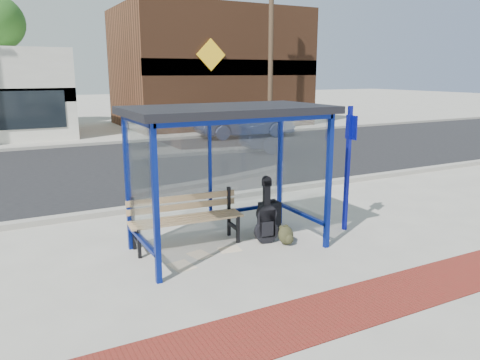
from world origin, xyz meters
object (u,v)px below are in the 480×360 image
bench (185,216)px  fire_hydrant (288,122)px  guitar_bag (266,220)px  backpack (286,236)px  parked_car (245,121)px  suitcase (270,218)px

bench → fire_hydrant: 17.13m
guitar_bag → bench: bearing=165.4°
backpack → parked_car: bearing=61.4°
bench → backpack: (1.56, -0.82, -0.36)m
bench → guitar_bag: size_ratio=1.75×
suitcase → fire_hydrant: 16.29m
suitcase → fire_hydrant: bearing=54.7°
guitar_bag → fire_hydrant: bearing=64.6°
bench → parked_car: 14.05m
bench → backpack: 1.79m
guitar_bag → parked_car: size_ratio=0.25×
bench → parked_car: parked_car is taller
guitar_bag → fire_hydrant: guitar_bag is taller
backpack → fire_hydrant: bearing=53.2°
suitcase → parked_car: size_ratio=0.15×
backpack → parked_car: size_ratio=0.08×
suitcase → backpack: (-0.05, -0.65, -0.14)m
guitar_bag → backpack: size_ratio=3.30×
parked_car → backpack: bearing=159.4°
parked_car → fire_hydrant: size_ratio=5.82×
bench → fire_hydrant: size_ratio=2.58×
backpack → parked_car: 14.02m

